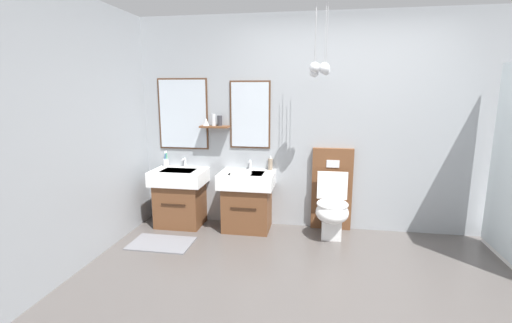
% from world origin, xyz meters
% --- Properties ---
extents(ground_plane, '(6.41, 4.66, 0.10)m').
position_xyz_m(ground_plane, '(0.00, 0.00, -0.05)').
color(ground_plane, '#4C4744').
rests_on(ground_plane, ground).
extents(wall_back, '(5.21, 0.61, 2.55)m').
position_xyz_m(wall_back, '(-0.03, 1.67, 1.28)').
color(wall_back, '#999EA3').
rests_on(wall_back, ground).
extents(wall_left, '(0.12, 3.46, 2.55)m').
position_xyz_m(wall_left, '(-2.54, 0.00, 1.28)').
color(wall_left, '#999EA3').
rests_on(wall_left, ground).
extents(bath_mat, '(0.68, 0.44, 0.01)m').
position_xyz_m(bath_mat, '(-1.97, 0.79, 0.01)').
color(bath_mat, slate).
rests_on(bath_mat, ground).
extents(vanity_sink_left, '(0.65, 0.51, 0.71)m').
position_xyz_m(vanity_sink_left, '(-1.97, 1.40, 0.38)').
color(vanity_sink_left, brown).
rests_on(vanity_sink_left, ground).
extents(tap_on_left_sink, '(0.03, 0.13, 0.11)m').
position_xyz_m(tap_on_left_sink, '(-1.97, 1.58, 0.78)').
color(tap_on_left_sink, silver).
rests_on(tap_on_left_sink, vanity_sink_left).
extents(vanity_sink_right, '(0.65, 0.51, 0.71)m').
position_xyz_m(vanity_sink_right, '(-1.12, 1.40, 0.38)').
color(vanity_sink_right, brown).
rests_on(vanity_sink_right, ground).
extents(tap_on_right_sink, '(0.03, 0.13, 0.11)m').
position_xyz_m(tap_on_right_sink, '(-1.12, 1.58, 0.78)').
color(tap_on_right_sink, silver).
rests_on(tap_on_right_sink, vanity_sink_right).
extents(toilet, '(0.48, 0.63, 1.00)m').
position_xyz_m(toilet, '(-0.11, 1.41, 0.38)').
color(toilet, brown).
rests_on(toilet, ground).
extents(toothbrush_cup, '(0.07, 0.07, 0.20)m').
position_xyz_m(toothbrush_cup, '(-2.22, 1.57, 0.76)').
color(toothbrush_cup, silver).
rests_on(toothbrush_cup, vanity_sink_left).
extents(soap_dispenser, '(0.06, 0.06, 0.18)m').
position_xyz_m(soap_dispenser, '(-0.86, 1.58, 0.78)').
color(soap_dispenser, gray).
rests_on(soap_dispenser, vanity_sink_right).
extents(folded_hand_towel, '(0.22, 0.16, 0.04)m').
position_xyz_m(folded_hand_towel, '(-1.16, 1.24, 0.73)').
color(folded_hand_towel, white).
rests_on(folded_hand_towel, vanity_sink_right).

